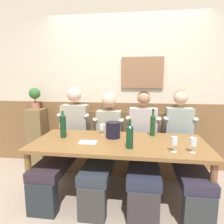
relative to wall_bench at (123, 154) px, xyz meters
name	(u,v)px	position (x,y,z in m)	size (l,w,h in m)	color
ground_plane	(118,201)	(0.00, -0.83, -0.29)	(6.80, 6.80, 0.02)	tan
room_wall_back	(126,84)	(0.00, 0.26, 1.12)	(6.80, 0.12, 2.80)	beige
wood_wainscot_panel	(125,135)	(0.00, 0.21, 0.26)	(6.80, 0.03, 1.09)	brown
wall_bench	(123,154)	(0.00, 0.00, 0.00)	(2.39, 0.42, 0.94)	brown
dining_table	(119,147)	(0.00, -0.74, 0.37)	(2.09, 0.92, 0.73)	brown
person_center_right_seat	(68,136)	(-0.79, -0.37, 0.37)	(0.52, 1.37, 1.35)	#232A2F
person_left_seat	(105,141)	(-0.23, -0.40, 0.34)	(0.49, 1.37, 1.27)	#353433
person_center_left_seat	(143,143)	(0.30, -0.40, 0.33)	(0.53, 1.36, 1.30)	#332E31
person_right_seat	(184,143)	(0.84, -0.39, 0.36)	(0.49, 1.37, 1.33)	#2E3336
ice_bucket	(113,130)	(-0.09, -0.59, 0.55)	(0.19, 0.19, 0.20)	black
wine_bottle_clear_water	(63,125)	(-0.74, -0.67, 0.61)	(0.08, 0.08, 0.37)	#15391E
wine_bottle_green_tall	(130,136)	(0.14, -0.95, 0.59)	(0.08, 0.08, 0.35)	#133920
wine_bottle_amber_mid	(153,124)	(0.42, -0.43, 0.60)	(0.07, 0.07, 0.36)	#1B421D
wine_glass_center_front	(64,128)	(-0.77, -0.57, 0.55)	(0.07, 0.07, 0.14)	silver
wine_glass_center_rear	(102,127)	(-0.26, -0.45, 0.54)	(0.08, 0.08, 0.14)	silver
wine_glass_mid_right	(193,142)	(0.80, -1.00, 0.56)	(0.07, 0.07, 0.16)	silver
wine_glass_by_bottle	(61,126)	(-0.87, -0.41, 0.53)	(0.06, 0.06, 0.12)	silver
wine_glass_near_bucket	(174,142)	(0.61, -1.01, 0.56)	(0.07, 0.07, 0.16)	silver
tasting_sheet_left_guest	(88,142)	(-0.37, -0.83, 0.45)	(0.21, 0.15, 0.00)	white
corner_pedestal	(38,137)	(-1.49, 0.03, 0.21)	(0.28, 0.28, 0.98)	brown
potted_plant	(35,96)	(-1.49, 0.03, 0.92)	(0.18, 0.18, 0.35)	#AF6B4E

